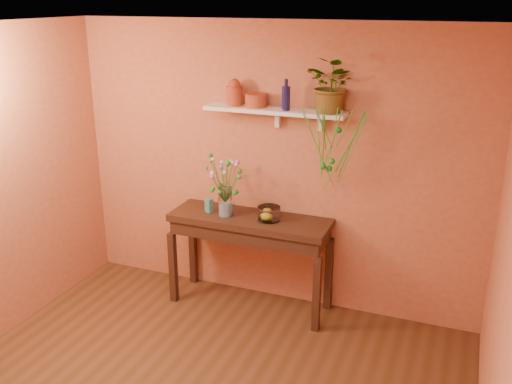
# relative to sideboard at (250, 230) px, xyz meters

# --- Properties ---
(room) EXTENTS (4.04, 4.04, 2.70)m
(room) POSITION_rel_sideboard_xyz_m (0.14, -1.73, 0.56)
(room) COLOR #57301B
(room) RESTS_ON ground
(sideboard) EXTENTS (1.52, 0.49, 0.93)m
(sideboard) POSITION_rel_sideboard_xyz_m (0.00, 0.00, 0.00)
(sideboard) COLOR #3C2115
(sideboard) RESTS_ON ground
(wall_shelf) EXTENTS (1.30, 0.24, 0.19)m
(wall_shelf) POSITION_rel_sideboard_xyz_m (0.20, 0.14, 1.12)
(wall_shelf) COLOR white
(wall_shelf) RESTS_ON room
(terracotta_jug) EXTENTS (0.18, 0.18, 0.24)m
(terracotta_jug) POSITION_rel_sideboard_xyz_m (-0.21, 0.15, 1.26)
(terracotta_jug) COLOR #AF492C
(terracotta_jug) RESTS_ON wall_shelf
(terracotta_pot) EXTENTS (0.23, 0.23, 0.12)m
(terracotta_pot) POSITION_rel_sideboard_xyz_m (0.00, 0.15, 1.21)
(terracotta_pot) COLOR #AF492C
(terracotta_pot) RESTS_ON wall_shelf
(blue_bottle) EXTENTS (0.09, 0.09, 0.27)m
(blue_bottle) POSITION_rel_sideboard_xyz_m (0.30, 0.11, 1.26)
(blue_bottle) COLOR #16133D
(blue_bottle) RESTS_ON wall_shelf
(spider_plant) EXTENTS (0.54, 0.51, 0.48)m
(spider_plant) POSITION_rel_sideboard_xyz_m (0.70, 0.15, 1.38)
(spider_plant) COLOR #1B801E
(spider_plant) RESTS_ON wall_shelf
(plant_fronds) EXTENTS (0.57, 0.32, 0.75)m
(plant_fronds) POSITION_rel_sideboard_xyz_m (0.76, -0.01, 0.87)
(plant_fronds) COLOR #1B801E
(plant_fronds) RESTS_ON wall_shelf
(glass_vase) EXTENTS (0.13, 0.13, 0.28)m
(glass_vase) POSITION_rel_sideboard_xyz_m (-0.23, -0.04, 0.25)
(glass_vase) COLOR white
(glass_vase) RESTS_ON sideboard
(bouquet) EXTENTS (0.40, 0.33, 0.45)m
(bouquet) POSITION_rel_sideboard_xyz_m (-0.22, -0.04, 0.54)
(bouquet) COLOR #386B28
(bouquet) RESTS_ON glass_vase
(glass_bowl) EXTENTS (0.21, 0.21, 0.13)m
(glass_bowl) POSITION_rel_sideboard_xyz_m (0.19, -0.00, 0.19)
(glass_bowl) COLOR white
(glass_bowl) RESTS_ON sideboard
(lemon) EXTENTS (0.08, 0.08, 0.08)m
(lemon) POSITION_rel_sideboard_xyz_m (0.18, -0.02, 0.18)
(lemon) COLOR yellow
(lemon) RESTS_ON glass_bowl
(carton) EXTENTS (0.08, 0.07, 0.13)m
(carton) POSITION_rel_sideboard_xyz_m (-0.41, -0.02, 0.20)
(carton) COLOR #2C6982
(carton) RESTS_ON sideboard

